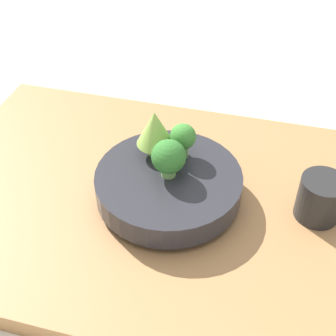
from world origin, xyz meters
TOP-DOWN VIEW (x-y plane):
  - ground_plane at (0.00, 0.00)m, footprint 6.00×6.00m
  - table at (0.00, 0.00)m, footprint 0.99×0.63m
  - bowl at (0.01, 0.00)m, footprint 0.28×0.28m
  - broccoli_floret_front at (-0.00, -0.06)m, footprint 0.05×0.05m
  - broccoli_floret_center at (0.01, 0.00)m, footprint 0.06×0.06m
  - romanesco_piece_near at (0.05, -0.05)m, footprint 0.07×0.07m
  - cup at (-0.26, -0.03)m, footprint 0.08×0.08m

SIDE VIEW (x-z plane):
  - ground_plane at x=0.00m, z-range 0.00..0.00m
  - table at x=0.00m, z-range 0.00..0.04m
  - bowl at x=0.01m, z-range 0.05..0.11m
  - cup at x=-0.26m, z-range 0.04..0.13m
  - broccoli_floret_center at x=0.01m, z-range 0.11..0.18m
  - broccoli_floret_front at x=0.00m, z-range 0.11..0.18m
  - romanesco_piece_near at x=0.05m, z-range 0.12..0.21m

